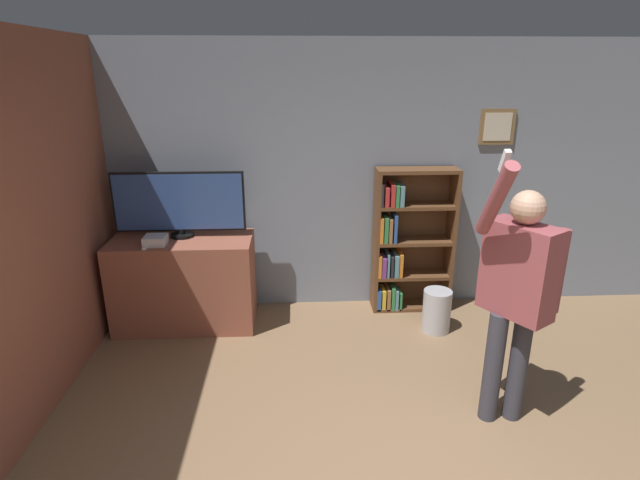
{
  "coord_description": "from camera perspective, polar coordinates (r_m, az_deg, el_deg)",
  "views": [
    {
      "loc": [
        -0.64,
        -1.86,
        2.43
      ],
      "look_at": [
        -0.45,
        1.83,
        1.14
      ],
      "focal_mm": 28.0,
      "sensor_mm": 36.0,
      "label": 1
    }
  ],
  "objects": [
    {
      "name": "wall_side_brick",
      "position": [
        4.01,
        -30.44,
        0.88
      ],
      "size": [
        0.06,
        4.66,
        2.7
      ],
      "color": "#93513D",
      "rests_on": "ground_plane"
    },
    {
      "name": "person",
      "position": [
        3.58,
        21.61,
        -5.06
      ],
      "size": [
        0.61,
        0.58,
        1.99
      ],
      "rotation": [
        0.0,
        0.0,
        -1.0
      ],
      "color": "#383842",
      "rests_on": "ground_plane"
    },
    {
      "name": "waste_bin",
      "position": [
        4.98,
        13.18,
        -7.87
      ],
      "size": [
        0.27,
        0.27,
        0.42
      ],
      "color": "#B7B7BC",
      "rests_on": "ground_plane"
    },
    {
      "name": "bookshelf",
      "position": [
        5.19,
        9.72,
        -0.36
      ],
      "size": [
        0.81,
        0.28,
        1.49
      ],
      "color": "brown",
      "rests_on": "ground_plane"
    },
    {
      "name": "television",
      "position": [
        4.88,
        -15.78,
        4.05
      ],
      "size": [
        1.23,
        0.22,
        0.63
      ],
      "color": "black",
      "rests_on": "tv_ledge"
    },
    {
      "name": "remote_loose",
      "position": [
        4.76,
        -19.23,
        -0.71
      ],
      "size": [
        0.04,
        0.14,
        0.02
      ],
      "color": "white",
      "rests_on": "tv_ledge"
    },
    {
      "name": "wall_back",
      "position": [
        5.11,
        4.38,
        6.93
      ],
      "size": [
        6.94,
        0.09,
        2.7
      ],
      "color": "gray",
      "rests_on": "ground_plane"
    },
    {
      "name": "tv_ledge",
      "position": [
        5.06,
        -15.18,
        -4.66
      ],
      "size": [
        1.33,
        0.63,
        0.89
      ],
      "color": "#93513D",
      "rests_on": "ground_plane"
    },
    {
      "name": "game_console",
      "position": [
        4.8,
        -18.29,
        -0.04
      ],
      "size": [
        0.2,
        0.19,
        0.08
      ],
      "color": "white",
      "rests_on": "tv_ledge"
    }
  ]
}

